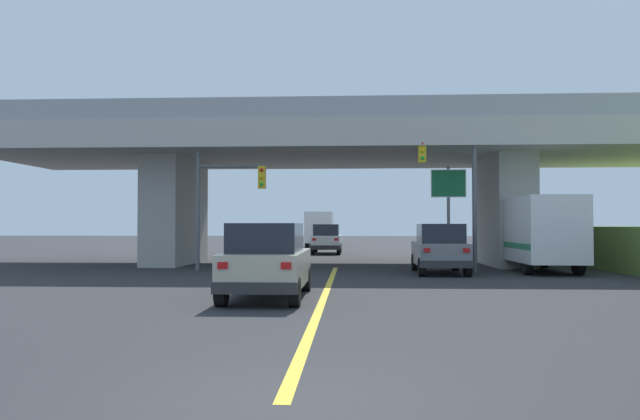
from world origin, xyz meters
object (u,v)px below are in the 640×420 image
Objects in this scene: suv_lead at (268,261)px; sedan_oncoming at (327,239)px; semi_truck_distant at (320,229)px; traffic_signal_farside at (222,195)px; box_truck at (538,233)px; suv_crossing at (440,249)px; traffic_signal_nearside at (457,179)px; highway_sign at (448,193)px.

sedan_oncoming is (0.50, 25.71, -0.00)m from suv_lead.
sedan_oncoming is 0.62× the size of semi_truck_distant.
sedan_oncoming is 0.91× the size of traffic_signal_farside.
suv_lead is at bearing -135.11° from box_truck.
traffic_signal_farside reaches higher than suv_lead.
sedan_oncoming is at bearing 88.88° from suv_lead.
suv_lead is 1.01× the size of sedan_oncoming.
suv_lead is 37.92m from semi_truck_distant.
semi_truck_distant is at bearing 111.18° from box_truck.
suv_crossing is at bearing -72.56° from sedan_oncoming.
traffic_signal_farside reaches higher than suv_crossing.
box_truck is at bearing -58.18° from sedan_oncoming.
sedan_oncoming is 0.76× the size of traffic_signal_nearside.
box_truck is 29.79m from semi_truck_distant.
suv_lead and suv_crossing have the same top height.
traffic_signal_farside is 0.67× the size of semi_truck_distant.
highway_sign is at bearing 157.80° from box_truck.
sedan_oncoming is 1.01× the size of highway_sign.
sedan_oncoming is at bearing 121.82° from box_truck.
traffic_signal_farside is 1.10× the size of highway_sign.
sedan_oncoming is (-5.32, 16.95, 0.00)m from suv_crossing.
semi_truck_distant is (2.72, 28.30, -1.64)m from traffic_signal_farside.
box_truck is (4.35, 1.37, 0.63)m from suv_crossing.
traffic_signal_farside is (-3.32, 9.61, 2.25)m from suv_lead.
suv_lead is at bearing -119.78° from highway_sign.
suv_lead is 0.62× the size of semi_truck_distant.
semi_truck_distant is (-7.23, 28.53, -2.25)m from traffic_signal_nearside.
sedan_oncoming is 12.26m from semi_truck_distant.
suv_crossing is at bearing -5.31° from traffic_signal_farside.
traffic_signal_nearside is 0.81× the size of semi_truck_distant.
highway_sign is at bearing -74.67° from semi_truck_distant.
box_truck is 1.28× the size of traffic_signal_farside.
traffic_signal_nearside is (0.81, 0.61, 2.87)m from suv_crossing.
suv_crossing is 0.57× the size of semi_truck_distant.
highway_sign reaches higher than suv_lead.
highway_sign is (6.63, 11.58, 2.39)m from suv_lead.
traffic_signal_nearside is 1.20× the size of traffic_signal_farside.
box_truck is at bearing 2.20° from traffic_signal_farside.
box_truck is 1.07× the size of traffic_signal_nearside.
traffic_signal_nearside is at bearing -1.36° from traffic_signal_farside.
highway_sign is 0.61× the size of semi_truck_distant.
highway_sign is (0.80, 2.81, 2.40)m from suv_crossing.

